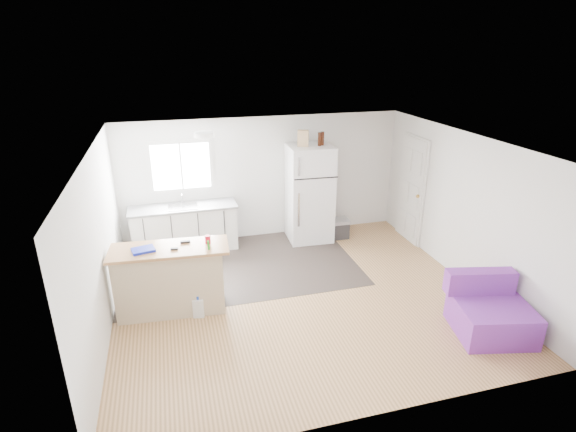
% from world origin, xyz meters
% --- Properties ---
extents(room, '(5.51, 5.01, 2.41)m').
position_xyz_m(room, '(0.00, 0.00, 1.20)').
color(room, olive).
rests_on(room, ground).
extents(vinyl_zone, '(4.05, 2.50, 0.00)m').
position_xyz_m(vinyl_zone, '(-0.73, 1.25, 0.00)').
color(vinyl_zone, '#2F2723').
rests_on(vinyl_zone, floor).
extents(window, '(1.18, 0.06, 0.98)m').
position_xyz_m(window, '(-1.55, 2.49, 1.55)').
color(window, white).
rests_on(window, back_wall).
extents(interior_door, '(0.11, 0.92, 2.10)m').
position_xyz_m(interior_door, '(2.72, 1.55, 1.02)').
color(interior_door, white).
rests_on(interior_door, right_wall).
extents(ceiling_fixture, '(0.30, 0.30, 0.07)m').
position_xyz_m(ceiling_fixture, '(-1.20, 1.20, 2.36)').
color(ceiling_fixture, white).
rests_on(ceiling_fixture, ceiling).
extents(kitchen_cabinets, '(1.96, 0.62, 1.15)m').
position_xyz_m(kitchen_cabinets, '(-1.59, 2.20, 0.44)').
color(kitchen_cabinets, white).
rests_on(kitchen_cabinets, floor).
extents(peninsula, '(1.69, 0.75, 1.01)m').
position_xyz_m(peninsula, '(-1.91, 0.13, 0.51)').
color(peninsula, '#C4AE8E').
rests_on(peninsula, floor).
extents(refrigerator, '(0.86, 0.82, 1.89)m').
position_xyz_m(refrigerator, '(0.82, 2.09, 0.94)').
color(refrigerator, white).
rests_on(refrigerator, floor).
extents(cooler, '(0.51, 0.35, 0.39)m').
position_xyz_m(cooler, '(1.35, 1.96, 0.20)').
color(cooler, '#2D2D2F').
rests_on(cooler, floor).
extents(purple_seat, '(1.12, 1.08, 0.78)m').
position_xyz_m(purple_seat, '(2.23, -1.53, 0.28)').
color(purple_seat, purple).
rests_on(purple_seat, floor).
extents(cleaner_jug, '(0.17, 0.14, 0.34)m').
position_xyz_m(cleaner_jug, '(-1.55, -0.14, 0.15)').
color(cleaner_jug, silver).
rests_on(cleaner_jug, floor).
extents(mop, '(0.22, 0.33, 1.17)m').
position_xyz_m(mop, '(-1.39, -0.05, 0.23)').
color(mop, green).
rests_on(mop, floor).
extents(red_cup, '(0.10, 0.10, 0.12)m').
position_xyz_m(red_cup, '(-1.33, 0.13, 1.07)').
color(red_cup, red).
rests_on(red_cup, peninsula).
extents(blue_tray, '(0.34, 0.28, 0.04)m').
position_xyz_m(blue_tray, '(-2.22, 0.11, 1.03)').
color(blue_tray, '#1220AE').
rests_on(blue_tray, peninsula).
extents(tool_a, '(0.14, 0.05, 0.03)m').
position_xyz_m(tool_a, '(-1.65, 0.23, 1.03)').
color(tool_a, black).
rests_on(tool_a, peninsula).
extents(tool_b, '(0.11, 0.06, 0.03)m').
position_xyz_m(tool_b, '(-1.81, 0.04, 1.02)').
color(tool_b, black).
rests_on(tool_b, peninsula).
extents(cardboard_box, '(0.22, 0.17, 0.30)m').
position_xyz_m(cardboard_box, '(0.67, 2.06, 2.04)').
color(cardboard_box, tan).
rests_on(cardboard_box, refrigerator).
extents(bottle_left, '(0.09, 0.09, 0.25)m').
position_xyz_m(bottle_left, '(0.98, 2.03, 2.01)').
color(bottle_left, '#38170A').
rests_on(bottle_left, refrigerator).
extents(bottle_right, '(0.08, 0.08, 0.25)m').
position_xyz_m(bottle_right, '(1.05, 2.07, 2.01)').
color(bottle_right, '#38170A').
rests_on(bottle_right, refrigerator).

